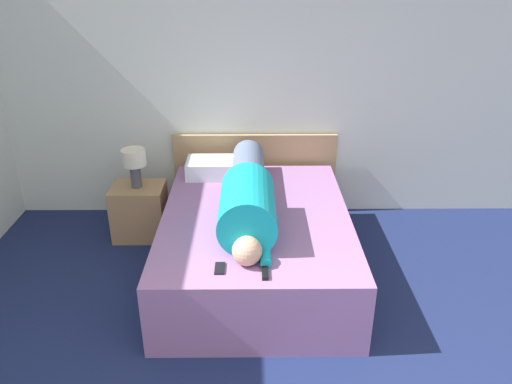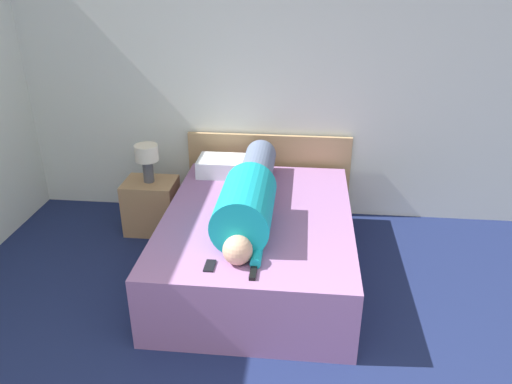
{
  "view_description": "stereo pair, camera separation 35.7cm",
  "coord_description": "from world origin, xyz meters",
  "px_view_note": "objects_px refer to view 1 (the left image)",
  "views": [
    {
      "loc": [
        -0.15,
        -0.93,
        2.31
      ],
      "look_at": [
        -0.12,
        2.31,
        0.78
      ],
      "focal_mm": 35.0,
      "sensor_mm": 36.0,
      "label": 1
    },
    {
      "loc": [
        0.21,
        -0.91,
        2.31
      ],
      "look_at": [
        -0.12,
        2.31,
        0.78
      ],
      "focal_mm": 35.0,
      "sensor_mm": 36.0,
      "label": 2
    }
  ],
  "objects_px": {
    "nightstand": "(140,211)",
    "cell_phone": "(220,268)",
    "bed": "(256,243)",
    "table_lamp": "(134,162)",
    "tv_remote": "(265,272)",
    "person_lying": "(248,195)",
    "pillow_near_headboard": "(219,168)"
  },
  "relations": [
    {
      "from": "nightstand",
      "to": "cell_phone",
      "type": "distance_m",
      "value": 1.59
    },
    {
      "from": "bed",
      "to": "nightstand",
      "type": "xyz_separation_m",
      "value": [
        -1.04,
        0.59,
        -0.02
      ]
    },
    {
      "from": "nightstand",
      "to": "table_lamp",
      "type": "xyz_separation_m",
      "value": [
        0.0,
        -0.0,
        0.48
      ]
    },
    {
      "from": "table_lamp",
      "to": "tv_remote",
      "type": "distance_m",
      "value": 1.78
    },
    {
      "from": "tv_remote",
      "to": "cell_phone",
      "type": "bearing_deg",
      "value": 169.39
    },
    {
      "from": "person_lying",
      "to": "tv_remote",
      "type": "height_order",
      "value": "person_lying"
    },
    {
      "from": "nightstand",
      "to": "pillow_near_headboard",
      "type": "relative_size",
      "value": 0.84
    },
    {
      "from": "person_lying",
      "to": "cell_phone",
      "type": "bearing_deg",
      "value": -103.37
    },
    {
      "from": "nightstand",
      "to": "person_lying",
      "type": "bearing_deg",
      "value": -32.52
    },
    {
      "from": "nightstand",
      "to": "pillow_near_headboard",
      "type": "height_order",
      "value": "pillow_near_headboard"
    },
    {
      "from": "person_lying",
      "to": "table_lamp",
      "type": "bearing_deg",
      "value": 147.48
    },
    {
      "from": "table_lamp",
      "to": "bed",
      "type": "bearing_deg",
      "value": -29.81
    },
    {
      "from": "pillow_near_headboard",
      "to": "cell_phone",
      "type": "relative_size",
      "value": 4.45
    },
    {
      "from": "bed",
      "to": "person_lying",
      "type": "xyz_separation_m",
      "value": [
        -0.06,
        -0.03,
        0.44
      ]
    },
    {
      "from": "person_lying",
      "to": "cell_phone",
      "type": "height_order",
      "value": "person_lying"
    },
    {
      "from": "bed",
      "to": "table_lamp",
      "type": "bearing_deg",
      "value": 150.19
    },
    {
      "from": "bed",
      "to": "pillow_near_headboard",
      "type": "distance_m",
      "value": 0.87
    },
    {
      "from": "bed",
      "to": "table_lamp",
      "type": "relative_size",
      "value": 5.57
    },
    {
      "from": "nightstand",
      "to": "person_lying",
      "type": "distance_m",
      "value": 1.25
    },
    {
      "from": "table_lamp",
      "to": "pillow_near_headboard",
      "type": "distance_m",
      "value": 0.74
    },
    {
      "from": "table_lamp",
      "to": "person_lying",
      "type": "xyz_separation_m",
      "value": [
        0.98,
        -0.62,
        -0.02
      ]
    },
    {
      "from": "nightstand",
      "to": "person_lying",
      "type": "relative_size",
      "value": 0.29
    },
    {
      "from": "nightstand",
      "to": "tv_remote",
      "type": "bearing_deg",
      "value": -52.11
    },
    {
      "from": "bed",
      "to": "cell_phone",
      "type": "relative_size",
      "value": 14.8
    },
    {
      "from": "tv_remote",
      "to": "nightstand",
      "type": "bearing_deg",
      "value": 127.89
    },
    {
      "from": "table_lamp",
      "to": "person_lying",
      "type": "relative_size",
      "value": 0.2
    },
    {
      "from": "bed",
      "to": "person_lying",
      "type": "relative_size",
      "value": 1.13
    },
    {
      "from": "bed",
      "to": "nightstand",
      "type": "bearing_deg",
      "value": 150.19
    },
    {
      "from": "pillow_near_headboard",
      "to": "cell_phone",
      "type": "bearing_deg",
      "value": -86.62
    },
    {
      "from": "pillow_near_headboard",
      "to": "tv_remote",
      "type": "relative_size",
      "value": 3.85
    },
    {
      "from": "bed",
      "to": "nightstand",
      "type": "height_order",
      "value": "bed"
    },
    {
      "from": "tv_remote",
      "to": "cell_phone",
      "type": "distance_m",
      "value": 0.29
    }
  ]
}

